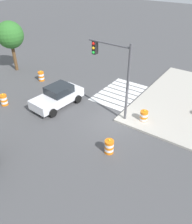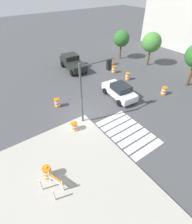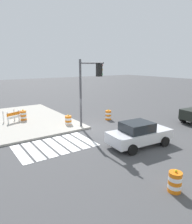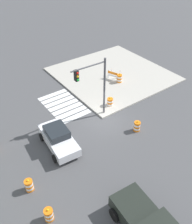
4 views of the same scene
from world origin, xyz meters
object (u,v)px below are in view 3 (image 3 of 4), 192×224
(traffic_barrel_near_corner, at_px, (175,182))
(traffic_light_pole, at_px, (88,83))
(traffic_barrel_median_far, at_px, (68,121))
(traffic_barrel_on_sidewalk, at_px, (23,115))
(sports_car, at_px, (139,134))
(traffic_barrel_lane_center, at_px, (108,115))
(construction_barricade, at_px, (12,116))

(traffic_barrel_near_corner, xyz_separation_m, traffic_light_pole, (-1.24, -8.83, 3.46))
(traffic_barrel_median_far, bearing_deg, traffic_barrel_on_sidewalk, -51.74)
(sports_car, bearing_deg, traffic_barrel_on_sidewalk, -65.74)
(traffic_barrel_median_far, relative_size, traffic_barrel_lane_center, 1.00)
(traffic_barrel_near_corner, bearing_deg, construction_barricade, -77.98)
(traffic_barrel_lane_center, height_order, traffic_barrel_on_sidewalk, traffic_barrel_on_sidewalk)
(traffic_barrel_median_far, distance_m, construction_barricade, 5.21)
(traffic_barrel_near_corner, xyz_separation_m, traffic_barrel_on_sidewalk, (2.16, -14.76, 0.15))
(traffic_barrel_near_corner, xyz_separation_m, traffic_barrel_lane_center, (-4.80, -10.82, 0.00))
(sports_car, relative_size, traffic_barrel_on_sidewalk, 4.36)
(sports_car, relative_size, traffic_barrel_lane_center, 4.36)
(traffic_light_pole, bearing_deg, traffic_barrel_median_far, -76.47)
(traffic_barrel_near_corner, height_order, traffic_barrel_lane_center, same)
(traffic_barrel_lane_center, bearing_deg, traffic_light_pole, 29.19)
(traffic_barrel_lane_center, relative_size, traffic_light_pole, 0.19)
(traffic_barrel_on_sidewalk, bearing_deg, construction_barricade, 2.81)
(traffic_barrel_median_far, relative_size, traffic_barrel_on_sidewalk, 1.00)
(sports_car, distance_m, traffic_light_pole, 5.46)
(traffic_barrel_near_corner, distance_m, traffic_barrel_on_sidewalk, 14.92)
(traffic_barrel_on_sidewalk, bearing_deg, traffic_light_pole, 119.80)
(traffic_barrel_near_corner, relative_size, traffic_barrel_on_sidewalk, 1.00)
(sports_car, xyz_separation_m, traffic_barrel_lane_center, (-2.34, -6.31, -0.36))
(sports_car, bearing_deg, traffic_barrel_median_far, -74.98)
(traffic_barrel_near_corner, xyz_separation_m, traffic_barrel_median_far, (-0.68, -11.17, 0.00))
(traffic_barrel_on_sidewalk, bearing_deg, traffic_barrel_near_corner, 98.32)
(sports_car, distance_m, traffic_barrel_on_sidewalk, 11.25)
(traffic_barrel_lane_center, height_order, traffic_light_pole, traffic_light_pole)
(sports_car, relative_size, traffic_light_pole, 0.81)
(traffic_barrel_median_far, distance_m, traffic_barrel_lane_center, 4.14)
(traffic_light_pole, bearing_deg, traffic_barrel_lane_center, -150.81)
(traffic_barrel_lane_center, xyz_separation_m, construction_barricade, (7.94, -3.90, 0.27))
(traffic_barrel_median_far, height_order, construction_barricade, construction_barricade)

